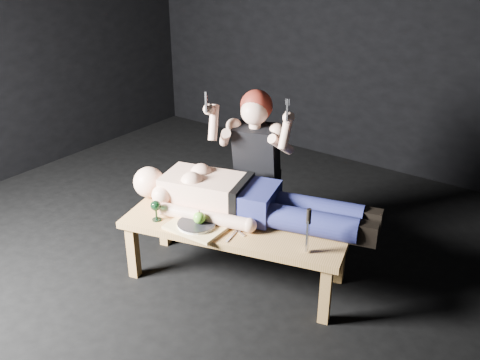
{
  "coord_description": "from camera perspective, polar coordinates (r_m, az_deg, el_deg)",
  "views": [
    {
      "loc": [
        2.17,
        -2.43,
        2.22
      ],
      "look_at": [
        0.33,
        0.09,
        0.75
      ],
      "focal_mm": 39.38,
      "sensor_mm": 36.0,
      "label": 1
    }
  ],
  "objects": [
    {
      "name": "ground",
      "position": [
        3.94,
        -4.74,
        -9.15
      ],
      "size": [
        5.0,
        5.0,
        0.0
      ],
      "primitive_type": "plane",
      "color": "black",
      "rests_on": "ground"
    },
    {
      "name": "back_wall",
      "position": [
        5.44,
        12.78,
        17.02
      ],
      "size": [
        5.0,
        0.0,
        5.0
      ],
      "primitive_type": "plane",
      "rotation": [
        1.57,
        0.0,
        0.0
      ],
      "color": "black",
      "rests_on": "ground"
    },
    {
      "name": "table",
      "position": [
        3.67,
        -0.46,
        -7.7
      ],
      "size": [
        1.61,
        0.94,
        0.45
      ],
      "primitive_type": "cube",
      "rotation": [
        0.0,
        0.0,
        0.26
      ],
      "color": "#B5824A",
      "rests_on": "ground"
    },
    {
      "name": "lying_man",
      "position": [
        3.58,
        1.07,
        -1.77
      ],
      "size": [
        1.75,
        0.93,
        0.29
      ],
      "primitive_type": null,
      "rotation": [
        0.0,
        0.0,
        0.26
      ],
      "color": "beige",
      "rests_on": "table"
    },
    {
      "name": "kneeling_woman",
      "position": [
        3.95,
        2.1,
        1.61
      ],
      "size": [
        0.88,
        0.93,
        1.28
      ],
      "primitive_type": null,
      "rotation": [
        0.0,
        0.0,
        0.3
      ],
      "color": "black",
      "rests_on": "ground"
    },
    {
      "name": "serving_tray",
      "position": [
        3.5,
        -4.72,
        -5.08
      ],
      "size": [
        0.39,
        0.29,
        0.02
      ],
      "primitive_type": "cube",
      "rotation": [
        0.0,
        0.0,
        0.04
      ],
      "color": "tan",
      "rests_on": "table"
    },
    {
      "name": "plate",
      "position": [
        3.49,
        -4.73,
        -4.79
      ],
      "size": [
        0.26,
        0.26,
        0.02
      ],
      "primitive_type": "cylinder",
      "rotation": [
        0.0,
        0.0,
        0.04
      ],
      "color": "white",
      "rests_on": "serving_tray"
    },
    {
      "name": "apple",
      "position": [
        3.46,
        -4.42,
        -4.1
      ],
      "size": [
        0.08,
        0.08,
        0.08
      ],
      "primitive_type": "sphere",
      "color": "#4F9927",
      "rests_on": "plate"
    },
    {
      "name": "goblet",
      "position": [
        3.6,
        -9.08,
        -3.29
      ],
      "size": [
        0.09,
        0.09,
        0.15
      ],
      "primitive_type": null,
      "rotation": [
        0.0,
        0.0,
        0.26
      ],
      "color": "black",
      "rests_on": "table"
    },
    {
      "name": "fork_flat",
      "position": [
        3.53,
        -6.52,
        -5.02
      ],
      "size": [
        0.09,
        0.15,
        0.01
      ],
      "primitive_type": "cube",
      "rotation": [
        0.0,
        0.0,
        0.51
      ],
      "color": "#B2B2B7",
      "rests_on": "table"
    },
    {
      "name": "knife_flat",
      "position": [
        3.4,
        -0.89,
        -6.09
      ],
      "size": [
        0.05,
        0.16,
        0.01
      ],
      "primitive_type": "cube",
      "rotation": [
        0.0,
        0.0,
        0.2
      ],
      "color": "#B2B2B7",
      "rests_on": "table"
    },
    {
      "name": "spoon_flat",
      "position": [
        3.46,
        -0.24,
        -5.52
      ],
      "size": [
        0.16,
        0.07,
        0.01
      ],
      "primitive_type": "cube",
      "rotation": [
        0.0,
        0.0,
        1.22
      ],
      "color": "#B2B2B7",
      "rests_on": "table"
    },
    {
      "name": "carving_knife",
      "position": [
        3.2,
        7.36,
        -5.51
      ],
      "size": [
        0.05,
        0.05,
        0.3
      ],
      "primitive_type": null,
      "rotation": [
        0.0,
        0.0,
        0.26
      ],
      "color": "#B2B2B7",
      "rests_on": "table"
    }
  ]
}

